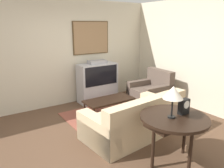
{
  "coord_description": "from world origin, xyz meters",
  "views": [
    {
      "loc": [
        -2.06,
        -3.24,
        2.07
      ],
      "look_at": [
        0.64,
        0.78,
        0.75
      ],
      "focal_mm": 35.0,
      "sensor_mm": 36.0,
      "label": 1
    }
  ],
  "objects": [
    {
      "name": "table_lamp",
      "position": [
        0.29,
        -1.29,
        1.14
      ],
      "size": [
        0.29,
        0.29,
        0.48
      ],
      "color": "black",
      "rests_on": "console_table"
    },
    {
      "name": "coffee_table",
      "position": [
        0.58,
        0.8,
        0.34
      ],
      "size": [
        1.16,
        0.55,
        0.38
      ],
      "color": "black",
      "rests_on": "ground_plane"
    },
    {
      "name": "area_rug",
      "position": [
        0.56,
        0.79,
        0.01
      ],
      "size": [
        1.96,
        1.47,
        0.01
      ],
      "color": "brown",
      "rests_on": "ground_plane"
    },
    {
      "name": "wall_back",
      "position": [
        0.01,
        2.13,
        1.36
      ],
      "size": [
        12.0,
        0.1,
        2.7
      ],
      "color": "beige",
      "rests_on": "ground_plane"
    },
    {
      "name": "couch",
      "position": [
        0.45,
        -0.29,
        0.29
      ],
      "size": [
        1.99,
        1.15,
        0.83
      ],
      "rotation": [
        0.0,
        0.0,
        3.23
      ],
      "color": "#CCB289",
      "rests_on": "ground_plane"
    },
    {
      "name": "console_table",
      "position": [
        0.37,
        -1.29,
        0.69
      ],
      "size": [
        1.01,
        1.01,
        0.76
      ],
      "color": "black",
      "rests_on": "ground_plane"
    },
    {
      "name": "wall_right",
      "position": [
        2.63,
        0.0,
        1.35
      ],
      "size": [
        0.06,
        12.0,
        2.7
      ],
      "color": "beige",
      "rests_on": "ground_plane"
    },
    {
      "name": "mantel_clock",
      "position": [
        0.56,
        -1.29,
        0.88
      ],
      "size": [
        0.17,
        0.1,
        0.23
      ],
      "color": "black",
      "rests_on": "console_table"
    },
    {
      "name": "tv",
      "position": [
        0.84,
        1.78,
        0.54
      ],
      "size": [
        1.07,
        0.46,
        1.15
      ],
      "color": "#B7B7BC",
      "rests_on": "ground_plane"
    },
    {
      "name": "ground_plane",
      "position": [
        0.0,
        0.0,
        0.0
      ],
      "size": [
        12.0,
        12.0,
        0.0
      ],
      "primitive_type": "plane",
      "color": "brown"
    },
    {
      "name": "armchair",
      "position": [
        1.89,
        0.78,
        0.3
      ],
      "size": [
        0.93,
        0.94,
        0.92
      ],
      "rotation": [
        0.0,
        0.0,
        -1.63
      ],
      "color": "brown",
      "rests_on": "ground_plane"
    }
  ]
}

